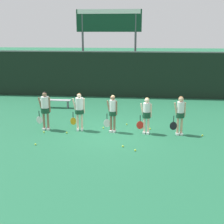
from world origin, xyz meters
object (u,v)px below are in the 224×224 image
Objects in this scene: tennis_ball_2 at (67,133)px; tennis_ball_7 at (135,150)px; tennis_ball_9 at (123,146)px; player_3 at (146,113)px; tennis_ball_5 at (150,129)px; player_4 at (180,112)px; tennis_ball_0 at (36,144)px; player_0 at (45,107)px; tennis_ball_8 at (44,132)px; scoreboard at (109,28)px; player_2 at (113,111)px; tennis_ball_1 at (103,128)px; tennis_ball_3 at (127,124)px; bench_courtside at (55,101)px; player_1 at (79,108)px; tennis_ball_6 at (202,135)px; tennis_ball_4 at (39,121)px.

tennis_ball_7 is (3.07, -1.80, -0.00)m from tennis_ball_2.
player_3 is at bearing 62.86° from tennis_ball_9.
player_4 is at bearing -25.00° from tennis_ball_5.
player_4 is 6.19m from tennis_ball_0.
player_0 is at bearing 172.33° from player_4.
player_0 is 4.23m from tennis_ball_9.
player_3 reaches higher than tennis_ball_8.
player_4 is at bearing -64.69° from scoreboard.
player_2 is 2.63m from tennis_ball_7.
tennis_ball_8 is (-0.15, 1.55, -0.00)m from tennis_ball_0.
player_3 reaches higher than tennis_ball_5.
player_3 is 4.63m from tennis_ball_8.
tennis_ball_2 is (-1.52, -0.87, 0.00)m from tennis_ball_1.
player_0 is 26.35× the size of tennis_ball_3.
tennis_ball_1 is at bearing -48.22° from bench_courtside.
tennis_ball_1 is (1.03, 0.36, -0.99)m from player_1.
player_3 is (4.56, -0.11, -0.10)m from player_0.
tennis_ball_6 is 3.48m from tennis_ball_7.
tennis_ball_3 is (2.58, 1.53, -0.00)m from tennis_ball_2.
tennis_ball_3 is 0.94× the size of tennis_ball_4.
player_0 is at bearing 95.20° from tennis_ball_0.
tennis_ball_0 is 3.32m from tennis_ball_4.
tennis_ball_4 is 5.96m from tennis_ball_7.
player_1 reaches higher than tennis_ball_3.
tennis_ball_7 is at bearing -30.38° from tennis_ball_2.
tennis_ball_8 is (-1.52, -0.52, -0.99)m from player_1.
tennis_ball_3 is at bearing 30.79° from tennis_ball_2.
tennis_ball_8 is at bearing -165.41° from player_3.
bench_courtside is 6.63m from tennis_ball_5.
bench_courtside is 26.35× the size of tennis_ball_9.
tennis_ball_1 is (-3.40, 0.54, -0.98)m from player_4.
tennis_ball_1 is at bearing 120.17° from tennis_ball_7.
player_1 is (1.56, 0.06, -0.03)m from player_0.
tennis_ball_9 is at bearing -153.62° from tennis_ball_6.
scoreboard is at bearing 77.47° from player_1.
player_2 is 25.69× the size of tennis_ball_8.
player_2 reaches higher than bench_courtside.
tennis_ball_8 is at bearing -64.81° from tennis_ball_4.
player_1 is 1.51m from player_2.
player_0 is 26.89× the size of tennis_ball_8.
tennis_ball_3 is (-2.35, 1.21, -0.98)m from player_4.
tennis_ball_4 is at bearing 106.11° from tennis_ball_0.
tennis_ball_0 is (0.18, -2.01, -1.01)m from player_0.
tennis_ball_2 is 2.43m from tennis_ball_4.
tennis_ball_3 is (2.09, 1.03, -0.99)m from player_1.
player_3 reaches higher than tennis_ball_2.
player_2 reaches higher than tennis_ball_9.
tennis_ball_1 is 1.25m from tennis_ball_3.
player_1 is at bearing 137.16° from tennis_ball_9.
bench_courtside is 28.22× the size of tennis_ball_8.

